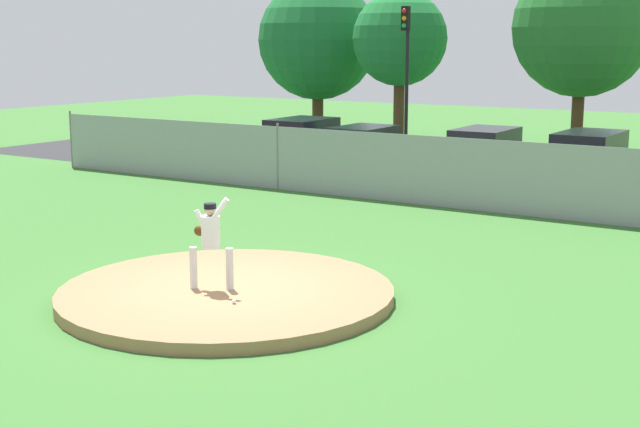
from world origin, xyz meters
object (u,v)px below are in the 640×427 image
(parked_car_charcoal, at_px, (588,164))
(traffic_light_near, at_px, (406,57))
(parked_car_teal, at_px, (363,151))
(parked_car_burgundy, at_px, (302,144))
(parked_car_champagne, at_px, (484,157))
(baseball, at_px, (234,302))
(pitcher_youth, at_px, (210,237))

(parked_car_charcoal, distance_m, traffic_light_near, 10.02)
(parked_car_teal, xyz_separation_m, traffic_light_near, (-0.90, 4.82, 3.06))
(parked_car_burgundy, relative_size, parked_car_champagne, 0.99)
(parked_car_charcoal, relative_size, traffic_light_near, 0.83)
(parked_car_burgundy, xyz_separation_m, parked_car_teal, (2.57, -0.18, -0.06))
(parked_car_charcoal, xyz_separation_m, traffic_light_near, (-8.37, 4.64, 2.97))
(baseball, relative_size, parked_car_burgundy, 0.02)
(parked_car_champagne, bearing_deg, parked_car_burgundy, -175.54)
(pitcher_youth, bearing_deg, parked_car_teal, 109.88)
(parked_car_teal, height_order, parked_car_champagne, parked_car_champagne)
(baseball, relative_size, parked_car_teal, 0.02)
(pitcher_youth, xyz_separation_m, parked_car_charcoal, (2.33, 14.40, -0.26))
(pitcher_youth, distance_m, parked_car_teal, 15.12)
(parked_car_charcoal, height_order, parked_car_burgundy, parked_car_charcoal)
(pitcher_youth, relative_size, parked_car_teal, 0.38)
(parked_car_burgundy, relative_size, parked_car_teal, 1.03)
(baseball, relative_size, parked_car_charcoal, 0.02)
(parked_car_charcoal, bearing_deg, parked_car_teal, -178.64)
(baseball, xyz_separation_m, parked_car_teal, (-6.02, 14.72, 0.53))
(pitcher_youth, xyz_separation_m, parked_car_burgundy, (-7.71, 14.40, -0.29))
(parked_car_charcoal, bearing_deg, baseball, -95.57)
(parked_car_champagne, bearing_deg, parked_car_teal, -170.23)
(baseball, height_order, parked_car_champagne, parked_car_champagne)
(parked_car_champagne, relative_size, traffic_light_near, 0.78)
(pitcher_youth, distance_m, baseball, 1.34)
(baseball, bearing_deg, parked_car_burgundy, 119.95)
(parked_car_charcoal, height_order, parked_car_teal, parked_car_charcoal)
(parked_car_charcoal, bearing_deg, pitcher_youth, -99.19)
(parked_car_teal, height_order, traffic_light_near, traffic_light_near)
(pitcher_youth, distance_m, parked_car_champagne, 14.96)
(pitcher_youth, relative_size, baseball, 21.84)
(pitcher_youth, distance_m, parked_car_burgundy, 16.34)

